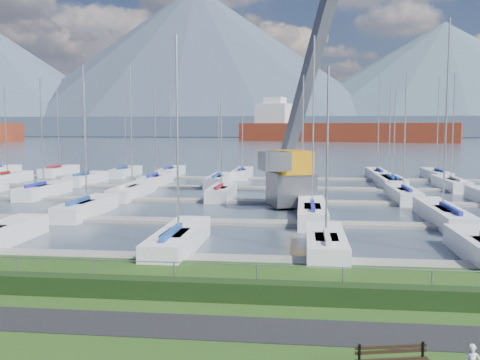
# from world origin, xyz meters

# --- Properties ---
(path) EXTENTS (160.00, 2.00, 0.04)m
(path) POSITION_xyz_m (0.00, -3.00, 0.01)
(path) COLOR black
(path) RESTS_ON grass
(water) EXTENTS (800.00, 540.00, 0.20)m
(water) POSITION_xyz_m (0.00, 260.00, -0.40)
(water) COLOR #3B4857
(hedge) EXTENTS (80.00, 0.70, 0.70)m
(hedge) POSITION_xyz_m (0.00, -0.40, 0.35)
(hedge) COLOR black
(hedge) RESTS_ON grass
(fence) EXTENTS (80.00, 0.04, 0.04)m
(fence) POSITION_xyz_m (0.00, 0.00, 1.20)
(fence) COLOR gray
(fence) RESTS_ON grass
(foothill) EXTENTS (900.00, 80.00, 12.00)m
(foothill) POSITION_xyz_m (0.00, 330.00, 6.00)
(foothill) COLOR #414C5F
(foothill) RESTS_ON water
(mountains) EXTENTS (1190.00, 360.00, 115.00)m
(mountains) POSITION_xyz_m (7.35, 404.62, 46.68)
(mountains) COLOR #3B4956
(mountains) RESTS_ON water
(docks) EXTENTS (90.00, 41.60, 0.25)m
(docks) POSITION_xyz_m (0.00, 26.00, -0.22)
(docks) COLOR slate
(docks) RESTS_ON water
(person) EXTENTS (0.44, 0.35, 1.04)m
(person) POSITION_xyz_m (7.64, -5.59, 0.52)
(person) COLOR silver
(person) RESTS_ON grass
(crane) EXTENTS (7.57, 12.98, 22.35)m
(crane) POSITION_xyz_m (3.15, 24.77, 5.33)
(crane) COLOR #53555A
(crane) RESTS_ON water
(cargo_ship_mid) EXTENTS (91.85, 43.85, 21.50)m
(cargo_ship_mid) POSITION_xyz_m (17.55, 212.25, 3.63)
(cargo_ship_mid) COLOR maroon
(cargo_ship_mid) RESTS_ON water
(sailboat_fleet) EXTENTS (75.36, 49.64, 13.59)m
(sailboat_fleet) POSITION_xyz_m (-0.54, 28.76, 5.38)
(sailboat_fleet) COLOR silver
(sailboat_fleet) RESTS_ON water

